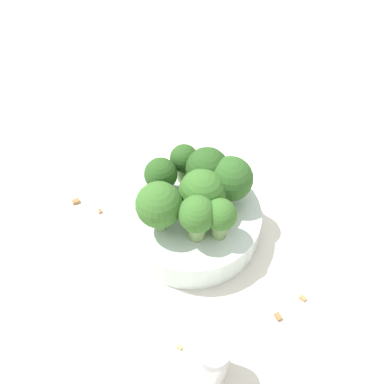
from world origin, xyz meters
The scene contains 16 objects.
ground_plane centered at (0.00, 0.00, 0.00)m, with size 3.00×3.00×0.00m, color silver.
bowl centered at (0.00, 0.00, 0.02)m, with size 0.16×0.16×0.04m, color silver.
broccoli_floret_0 centered at (-0.01, 0.05, 0.07)m, with size 0.03×0.03×0.05m.
broccoli_floret_1 centered at (0.03, -0.03, 0.07)m, with size 0.03×0.03×0.05m.
broccoli_floret_2 centered at (0.01, 0.00, 0.07)m, with size 0.05×0.05×0.06m.
broccoli_floret_3 centered at (-0.03, -0.02, 0.08)m, with size 0.05×0.05×0.06m.
broccoli_floret_4 centered at (0.04, 0.02, 0.07)m, with size 0.05×0.05×0.06m.
broccoli_floret_5 centered at (-0.04, 0.03, 0.07)m, with size 0.04×0.04×0.05m.
broccoli_floret_6 centered at (0.01, -0.04, 0.07)m, with size 0.04×0.04×0.06m.
broccoli_floret_7 centered at (0.02, 0.03, 0.07)m, with size 0.05×0.05×0.06m.
pepper_shaker centered at (0.02, -0.16, 0.03)m, with size 0.03×0.03×0.06m.
almond_crumb_0 centered at (-0.12, 0.03, 0.00)m, with size 0.01×0.00×0.01m, color olive.
almond_crumb_1 centered at (0.09, -0.11, 0.00)m, with size 0.01×0.01×0.01m, color olive.
almond_crumb_2 centered at (-0.01, -0.14, 0.00)m, with size 0.01×0.00×0.01m, color tan.
almond_crumb_3 centered at (0.12, -0.09, 0.00)m, with size 0.01×0.00×0.01m, color #AD7F4C.
almond_crumb_4 centered at (-0.15, 0.05, 0.00)m, with size 0.01×0.01×0.01m, color olive.
Camera 1 is at (-0.00, -0.28, 0.38)m, focal length 35.00 mm.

